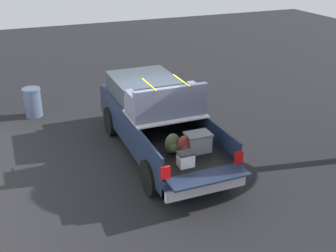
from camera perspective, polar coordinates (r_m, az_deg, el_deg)
The scene contains 3 objects.
ground_plane at distance 11.63m, azimuth -1.12°, elevation -3.81°, with size 40.00×40.00×0.00m, color black.
pickup_truck at distance 11.52m, azimuth -1.81°, elevation 1.26°, with size 6.05×2.06×2.23m.
trash_can at distance 14.61m, azimuth -18.02°, elevation 3.12°, with size 0.60×0.60×0.98m.
Camera 1 is at (-9.58, 3.67, 5.48)m, focal length 44.54 mm.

